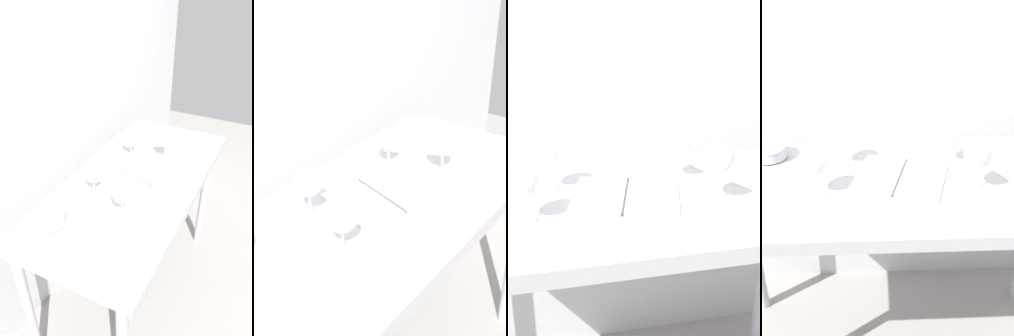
% 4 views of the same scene
% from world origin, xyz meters
% --- Properties ---
extents(ground_plane, '(6.00, 6.00, 0.00)m').
position_xyz_m(ground_plane, '(0.00, 0.00, 0.00)').
color(ground_plane, gray).
extents(back_wall, '(3.80, 0.04, 2.60)m').
position_xyz_m(back_wall, '(0.00, 0.49, 1.30)').
color(back_wall, '#BDBDC2').
rests_on(back_wall, ground_plane).
extents(steel_counter, '(1.40, 0.65, 0.90)m').
position_xyz_m(steel_counter, '(0.00, -0.01, 0.79)').
color(steel_counter, '#ACACB1').
rests_on(steel_counter, ground_plane).
extents(wine_glass_near_right, '(0.09, 0.09, 0.18)m').
position_xyz_m(wine_glass_near_right, '(0.27, -0.07, 1.03)').
color(wine_glass_near_right, white).
rests_on(wine_glass_near_right, steel_counter).
extents(wine_glass_far_left, '(0.09, 0.09, 0.16)m').
position_xyz_m(wine_glass_far_left, '(-0.20, 0.12, 1.02)').
color(wine_glass_far_left, white).
rests_on(wine_glass_far_left, steel_counter).
extents(wine_glass_near_left, '(0.09, 0.09, 0.16)m').
position_xyz_m(wine_glass_near_left, '(-0.27, -0.07, 1.01)').
color(wine_glass_near_left, white).
rests_on(wine_glass_near_left, steel_counter).
extents(wine_glass_far_right, '(0.08, 0.08, 0.15)m').
position_xyz_m(wine_glass_far_right, '(0.21, 0.12, 1.01)').
color(wine_glass_far_right, white).
rests_on(wine_glass_far_right, steel_counter).
extents(open_notebook, '(0.37, 0.33, 0.01)m').
position_xyz_m(open_notebook, '(0.02, 0.01, 0.90)').
color(open_notebook, white).
rests_on(open_notebook, steel_counter).
extents(tasting_sheet_upper, '(0.27, 0.32, 0.00)m').
position_xyz_m(tasting_sheet_upper, '(0.42, 0.11, 0.90)').
color(tasting_sheet_upper, white).
rests_on(tasting_sheet_upper, steel_counter).
extents(tasting_bowl, '(0.14, 0.14, 0.06)m').
position_xyz_m(tasting_bowl, '(-0.48, 0.18, 0.93)').
color(tasting_bowl, '#4C4C4C').
rests_on(tasting_bowl, steel_counter).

